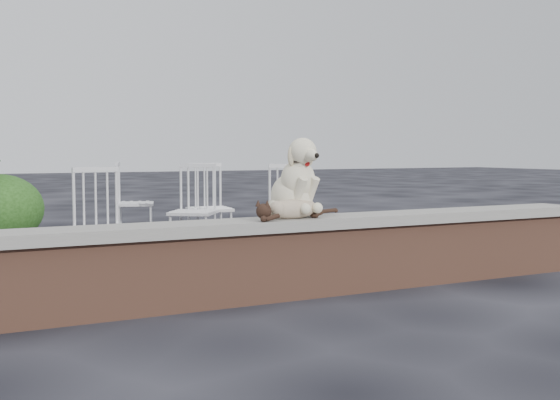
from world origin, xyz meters
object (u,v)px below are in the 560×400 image
chair_c (283,209)px  chair_b (210,207)px  chair_d (193,211)px  chair_e (135,202)px  cat (292,208)px  chair_a (105,227)px  dog (292,177)px

chair_c → chair_b: (-0.63, 0.49, 0.00)m
chair_c → chair_d: bearing=2.3°
chair_e → cat: bearing=-159.7°
chair_a → chair_b: same height
cat → chair_e: chair_e is taller
cat → chair_e: size_ratio=1.00×
chair_a → chair_b: bearing=35.2°
chair_b → chair_a: bearing=-131.1°
chair_e → dog: bearing=-158.2°
cat → chair_b: size_ratio=1.00×
dog → chair_a: bearing=130.9°
cat → chair_a: bearing=124.7°
dog → chair_d: (-0.06, 2.01, -0.41)m
dog → chair_e: bearing=84.0°
chair_a → chair_e: (0.90, 2.47, 0.00)m
chair_d → chair_b: (0.29, 0.30, 0.00)m
dog → chair_b: (0.23, 2.31, -0.41)m
dog → chair_e: 3.44m
cat → chair_b: (0.31, 2.46, -0.19)m
chair_d → chair_b: 0.42m
cat → chair_d: 2.17m
chair_a → dog: bearing=-47.4°
chair_a → cat: bearing=-53.6°
chair_a → chair_d: same height
chair_a → chair_c: (2.04, 0.88, 0.00)m
cat → chair_a: (-1.10, 1.09, -0.19)m
chair_a → chair_b: size_ratio=1.00×
dog → chair_a: (-1.18, 0.94, -0.41)m
chair_a → chair_e: same height
chair_c → chair_a: bearing=37.4°
chair_c → chair_d: 0.94m
cat → chair_b: 2.48m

